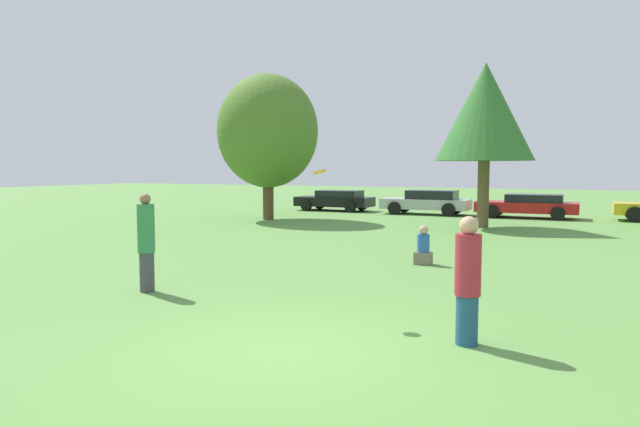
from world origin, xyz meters
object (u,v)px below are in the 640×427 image
(parked_car_black, at_px, (336,200))
(tree_1, at_px, (485,112))
(tree_0, at_px, (268,131))
(person_thrower, at_px, (146,242))
(parked_car_silver, at_px, (427,202))
(frisbee, at_px, (320,172))
(bystander_sitting, at_px, (423,248))
(parked_car_red, at_px, (528,205))
(person_catcher, at_px, (468,280))

(parked_car_black, bearing_deg, tree_1, 147.20)
(tree_0, bearing_deg, person_thrower, -68.09)
(parked_car_silver, bearing_deg, frisbee, 99.71)
(bystander_sitting, distance_m, parked_car_red, 14.79)
(bystander_sitting, xyz_separation_m, tree_0, (-9.59, 8.81, 3.58))
(bystander_sitting, bearing_deg, parked_car_red, 86.12)
(person_thrower, bearing_deg, parked_car_black, 110.47)
(person_catcher, xyz_separation_m, parked_car_silver, (-6.03, 20.68, -0.23))
(frisbee, bearing_deg, person_thrower, 179.95)
(tree_0, height_order, tree_1, tree_0)
(person_thrower, bearing_deg, parked_car_silver, 96.15)
(person_thrower, height_order, tree_1, tree_1)
(frisbee, bearing_deg, parked_car_silver, 100.01)
(bystander_sitting, relative_size, tree_1, 0.15)
(bystander_sitting, xyz_separation_m, parked_car_red, (1.00, 14.75, 0.20))
(frisbee, bearing_deg, bystander_sitting, 86.94)
(parked_car_red, bearing_deg, parked_car_silver, 0.37)
(parked_car_silver, height_order, parked_car_red, parked_car_silver)
(frisbee, bearing_deg, tree_1, 89.57)
(frisbee, xyz_separation_m, tree_0, (-9.31, 14.09, 1.69))
(tree_0, bearing_deg, person_catcher, -51.38)
(bystander_sitting, height_order, parked_car_silver, parked_car_silver)
(tree_1, bearing_deg, parked_car_red, 77.72)
(frisbee, xyz_separation_m, parked_car_red, (1.28, 20.04, -1.69))
(person_catcher, distance_m, frisbee, 2.96)
(person_catcher, xyz_separation_m, parked_car_red, (-1.22, 20.73, -0.27))
(person_thrower, distance_m, parked_car_black, 20.87)
(parked_car_black, bearing_deg, person_catcher, 117.83)
(person_catcher, distance_m, parked_car_black, 23.75)
(person_thrower, xyz_separation_m, parked_car_silver, (0.11, 19.98, -0.30))
(parked_car_red, bearing_deg, person_catcher, 93.08)
(bystander_sitting, bearing_deg, frisbee, -93.06)
(tree_0, bearing_deg, parked_car_black, 84.27)
(frisbee, relative_size, parked_car_black, 0.05)
(person_catcher, bearing_deg, parked_car_red, -80.15)
(tree_1, distance_m, parked_car_silver, 7.51)
(person_catcher, xyz_separation_m, bystander_sitting, (-2.22, 5.98, -0.47))
(parked_car_silver, bearing_deg, parked_car_black, -3.24)
(frisbee, xyz_separation_m, parked_car_black, (-8.69, 20.25, -1.69))
(bystander_sitting, height_order, parked_car_black, parked_car_black)
(person_thrower, distance_m, parked_car_red, 20.63)
(bystander_sitting, bearing_deg, parked_car_black, 120.95)
(parked_car_red, bearing_deg, person_thrower, 75.90)
(person_catcher, bearing_deg, parked_car_silver, -67.26)
(bystander_sitting, height_order, tree_0, tree_0)
(tree_1, xyz_separation_m, parked_car_silver, (-3.64, 5.34, -3.84))
(person_thrower, relative_size, parked_car_black, 0.45)
(tree_0, xyz_separation_m, tree_1, (9.41, 0.55, 0.51))
(parked_car_black, height_order, parked_car_red, parked_car_black)
(frisbee, distance_m, tree_1, 14.81)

